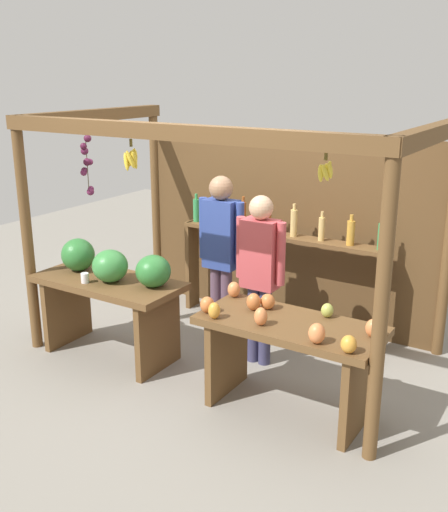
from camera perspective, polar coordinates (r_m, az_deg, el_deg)
The scene contains 7 objects.
ground_plane at distance 5.90m, azimuth 1.00°, elevation -8.78°, with size 12.00×12.00×0.00m, color gray.
market_stall at distance 5.84m, azimuth 3.30°, elevation 4.33°, with size 3.47×2.02×2.20m.
fruit_counter_left at distance 5.62m, azimuth -10.69°, elevation -2.57°, with size 1.41×0.64×1.07m.
fruit_counter_right at distance 4.68m, azimuth 6.05°, elevation -8.14°, with size 1.41×0.65×0.91m.
bottle_shelf_unit at distance 6.15m, azimuth 5.13°, elevation 0.46°, with size 2.23×0.22×1.36m.
vendor_man at distance 5.71m, azimuth -0.28°, elevation 1.05°, with size 0.48×0.22×1.65m.
vendor_woman at distance 5.32m, azimuth 3.43°, elevation -0.93°, with size 0.48×0.21×1.56m.
Camera 1 is at (2.74, -4.55, 2.57)m, focal length 42.39 mm.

